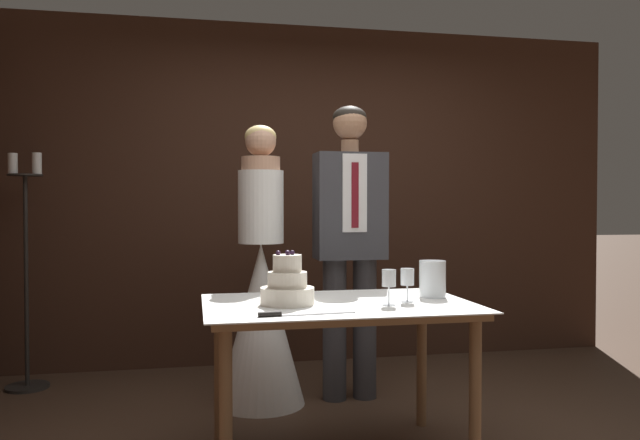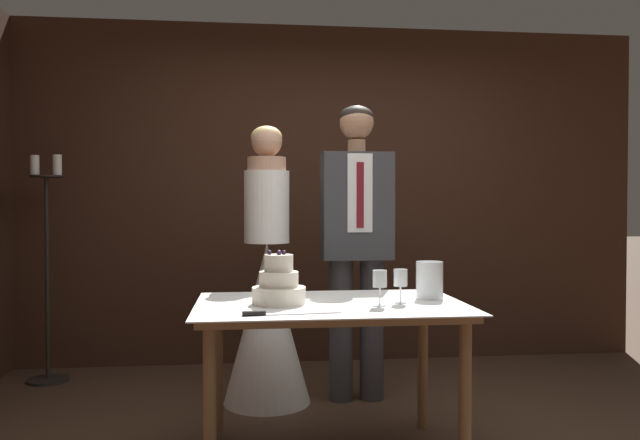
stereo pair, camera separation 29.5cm
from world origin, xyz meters
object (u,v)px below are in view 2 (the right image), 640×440
tiered_cake (279,286)px  wine_glass_middle (401,279)px  cake_knife (273,313)px  hurricane_candle (429,281)px  candle_stand (47,275)px  groom (356,233)px  cake_table (330,321)px  wine_glass_near (380,281)px  bride (267,302)px

tiered_cake → wine_glass_middle: (0.58, -0.04, 0.03)m
cake_knife → hurricane_candle: (0.81, 0.39, 0.08)m
hurricane_candle → candle_stand: 2.72m
tiered_cake → hurricane_candle: (0.77, 0.09, 0.00)m
tiered_cake → groom: 1.06m
cake_knife → hurricane_candle: 0.90m
cake_table → candle_stand: candle_stand is taller
cake_knife → wine_glass_near: bearing=15.0°
tiered_cake → wine_glass_middle: tiered_cake is taller
tiered_cake → wine_glass_near: tiered_cake is taller
hurricane_candle → cake_table: bearing=-171.1°
cake_knife → bride: 1.20m
cake_table → cake_knife: 0.43m
tiered_cake → cake_knife: (-0.04, -0.30, -0.08)m
wine_glass_near → candle_stand: (-2.01, 1.66, -0.13)m
cake_table → bride: bearing=107.6°
candle_stand → cake_table: bearing=-40.5°
cake_table → wine_glass_near: (0.22, -0.13, 0.21)m
cake_knife → wine_glass_middle: (0.62, 0.26, 0.11)m
bride → hurricane_candle: bearing=-45.2°
cake_knife → candle_stand: (-1.50, 1.84, -0.02)m
wine_glass_middle → bride: 1.15m
bride → candle_stand: 1.64m
bride → candle_stand: (-1.51, 0.64, 0.12)m
hurricane_candle → bride: 1.16m
tiered_cake → candle_stand: (-1.54, 1.53, -0.10)m
groom → bride: bearing=180.0°
cake_table → hurricane_candle: (0.52, 0.08, 0.18)m
tiered_cake → cake_knife: 0.32m
wine_glass_middle → bride: (-0.62, 0.94, -0.25)m
wine_glass_middle → hurricane_candle: bearing=36.1°
wine_glass_middle → bride: bride is taller
groom → cake_table: bearing=-107.6°
wine_glass_near → hurricane_candle: hurricane_candle is taller
cake_knife → hurricane_candle: hurricane_candle is taller
wine_glass_middle → candle_stand: (-2.12, 1.58, -0.13)m
wine_glass_near → wine_glass_middle: 0.14m
groom → candle_stand: size_ratio=1.17×
hurricane_candle → wine_glass_near: bearing=-145.1°
wine_glass_middle → groom: groom is taller
cake_table → hurricane_candle: bearing=8.9°
wine_glass_near → candle_stand: candle_stand is taller
cake_knife → wine_glass_near: size_ratio=2.54×
candle_stand → hurricane_candle: bearing=-32.1°
wine_glass_near → groom: groom is taller
cake_table → cake_knife: bearing=-133.1°
tiered_cake → bride: bride is taller
tiered_cake → wine_glass_near: (0.47, -0.12, 0.03)m
tiered_cake → hurricane_candle: bearing=6.6°
bride → candle_stand: bearing=157.0°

